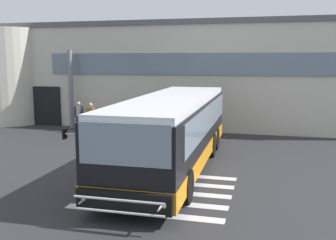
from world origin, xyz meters
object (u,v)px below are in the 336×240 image
object	(u,v)px
bus_main_foreground	(173,133)
passenger_by_doorway	(91,116)
entry_support_column	(71,89)
passenger_near_column	(78,114)

from	to	relation	value
bus_main_foreground	passenger_by_doorway	xyz separation A→B (m)	(-6.13, 5.88, -0.40)
entry_support_column	bus_main_foreground	distance (m)	10.53
entry_support_column	passenger_near_column	bearing A→B (deg)	-40.97
entry_support_column	bus_main_foreground	size ratio (longest dim) A/B	0.41
passenger_near_column	passenger_by_doorway	distance (m)	1.03
entry_support_column	passenger_near_column	world-z (taller)	entry_support_column
bus_main_foreground	passenger_near_column	world-z (taller)	bus_main_foreground
entry_support_column	bus_main_foreground	xyz separation A→B (m)	(7.86, -6.95, -0.97)
entry_support_column	bus_main_foreground	bearing A→B (deg)	-41.48
bus_main_foreground	passenger_by_doorway	world-z (taller)	bus_main_foreground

